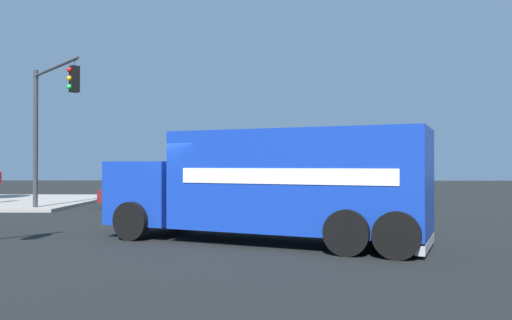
{
  "coord_description": "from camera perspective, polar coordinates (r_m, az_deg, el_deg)",
  "views": [
    {
      "loc": [
        13.73,
        1.77,
        1.96
      ],
      "look_at": [
        0.85,
        1.55,
        2.08
      ],
      "focal_mm": 35.76,
      "sensor_mm": 36.0,
      "label": 1
    }
  ],
  "objects": [
    {
      "name": "ground_plane",
      "position": [
        13.98,
        -6.36,
        -8.6
      ],
      "size": [
        100.0,
        100.0,
        0.0
      ],
      "primitive_type": "plane",
      "color": "black"
    },
    {
      "name": "delivery_truck",
      "position": [
        12.99,
        1.82,
        -2.69
      ],
      "size": [
        5.55,
        8.57,
        2.8
      ],
      "color": "#1438AD",
      "rests_on": "ground"
    },
    {
      "name": "traffic_light_secondary",
      "position": [
        22.45,
        -22.28,
        4.9
      ],
      "size": [
        3.79,
        3.33,
        5.91
      ],
      "color": "#38383D",
      "rests_on": "sidewalk_corner_near"
    },
    {
      "name": "pickup_maroon",
      "position": [
        23.89,
        -10.59,
        -3.49
      ],
      "size": [
        2.49,
        5.31,
        1.38
      ],
      "color": "maroon",
      "rests_on": "ground"
    }
  ]
}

